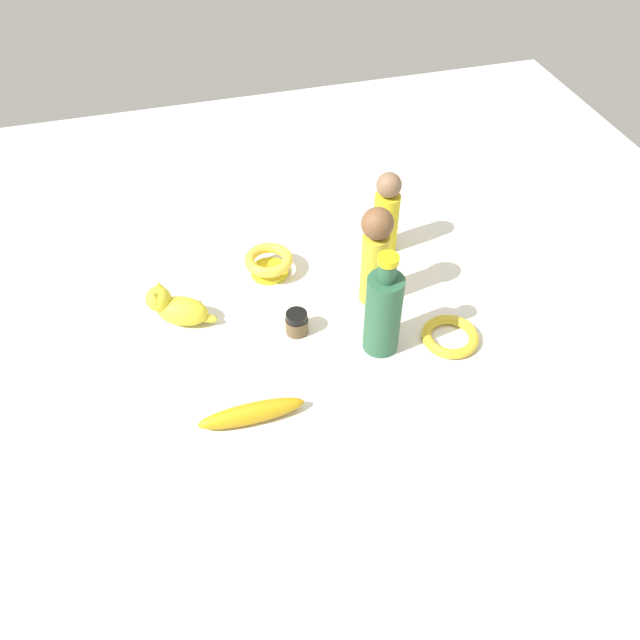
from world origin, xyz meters
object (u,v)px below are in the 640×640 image
(bangle, at_px, (450,336))
(person_figure_adult, at_px, (375,254))
(bottle_tall, at_px, (383,311))
(nail_polish_jar, at_px, (297,323))
(bowl, at_px, (269,262))
(cat_figurine, at_px, (176,307))
(banana, at_px, (252,413))
(person_figure_child, at_px, (386,213))

(bangle, xyz_separation_m, person_figure_adult, (-0.11, 0.15, 0.11))
(bottle_tall, xyz_separation_m, nail_polish_jar, (-0.14, 0.08, -0.07))
(person_figure_adult, bearing_deg, bowl, 144.48)
(bangle, xyz_separation_m, cat_figurine, (-0.49, 0.19, 0.03))
(person_figure_adult, xyz_separation_m, bowl, (-0.18, 0.13, -0.09))
(bottle_tall, distance_m, nail_polish_jar, 0.17)
(bowl, bearing_deg, person_figure_adult, -35.52)
(bottle_tall, xyz_separation_m, person_figure_adult, (0.03, 0.13, 0.02))
(bottle_tall, xyz_separation_m, banana, (-0.26, -0.10, -0.07))
(cat_figurine, distance_m, banana, 0.29)
(bottle_tall, bearing_deg, cat_figurine, 154.72)
(cat_figurine, bearing_deg, person_figure_child, 12.78)
(banana, distance_m, bowl, 0.38)
(cat_figurine, bearing_deg, nail_polish_jar, -22.79)
(bangle, relative_size, nail_polish_jar, 2.30)
(bangle, xyz_separation_m, bowl, (-0.29, 0.28, 0.02))
(person_figure_child, height_order, bowl, person_figure_child)
(bottle_tall, height_order, nail_polish_jar, bottle_tall)
(cat_figurine, bearing_deg, person_figure_adult, -6.18)
(banana, bearing_deg, bowl, 72.73)
(cat_figurine, xyz_separation_m, bowl, (0.20, 0.09, -0.01))
(bowl, bearing_deg, nail_polish_jar, -85.37)
(bottle_tall, distance_m, bangle, 0.16)
(bangle, relative_size, bowl, 1.08)
(bottle_tall, relative_size, cat_figurine, 1.68)
(banana, distance_m, person_figure_adult, 0.38)
(person_figure_adult, bearing_deg, bangle, -54.82)
(bottle_tall, height_order, person_figure_adult, same)
(nail_polish_jar, bearing_deg, bowl, 94.63)
(nail_polish_jar, height_order, bowl, nail_polish_jar)
(nail_polish_jar, bearing_deg, bottle_tall, -28.89)
(bangle, height_order, cat_figurine, cat_figurine)
(cat_figurine, xyz_separation_m, nail_polish_jar, (0.22, -0.09, -0.01))
(bangle, bearing_deg, bottle_tall, 170.42)
(person_figure_child, relative_size, person_figure_adult, 0.86)
(cat_figurine, relative_size, bowl, 1.28)
(cat_figurine, height_order, banana, cat_figurine)
(person_figure_child, xyz_separation_m, nail_polish_jar, (-0.24, -0.19, -0.07))
(nail_polish_jar, xyz_separation_m, person_figure_adult, (0.17, 0.05, 0.09))
(bottle_tall, bearing_deg, nail_polish_jar, 151.11)
(cat_figurine, height_order, bowl, cat_figurine)
(cat_figurine, relative_size, person_figure_adult, 0.60)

